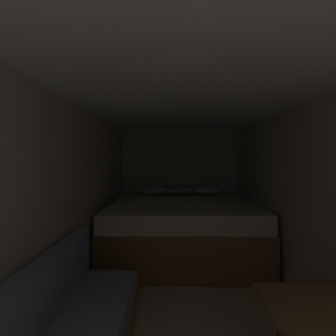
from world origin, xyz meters
TOP-DOWN VIEW (x-y plane):
  - ground_plane at (0.00, 2.05)m, footprint 7.09×7.09m
  - wall_back at (0.00, 4.63)m, footprint 2.34×0.05m
  - wall_left at (-1.14, 2.05)m, footprint 0.05×5.09m
  - wall_right at (1.14, 2.05)m, footprint 0.05×5.09m
  - ceiling_slab at (0.00, 2.05)m, footprint 2.34×5.09m
  - bed at (0.00, 3.59)m, footprint 2.12×1.96m

SIDE VIEW (x-z plane):
  - ground_plane at x=0.00m, z-range 0.00..0.00m
  - bed at x=0.00m, z-range -0.07..0.88m
  - wall_back at x=0.00m, z-range 0.00..1.99m
  - wall_left at x=-1.14m, z-range 0.00..1.99m
  - wall_right at x=1.14m, z-range 0.00..1.99m
  - ceiling_slab at x=0.00m, z-range 1.99..2.04m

